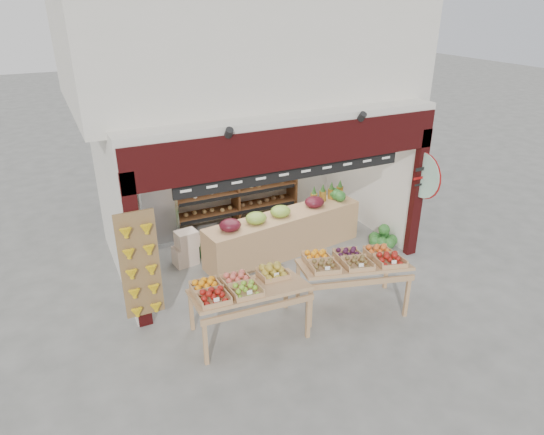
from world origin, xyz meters
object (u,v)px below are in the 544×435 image
(mid_counter, at_px, (284,232))
(display_table_right, at_px, (353,262))
(watermelon_pile, at_px, (383,238))
(display_table_left, at_px, (240,288))
(refrigerator, at_px, (154,199))
(back_shelving, at_px, (235,174))
(cardboard_stack, at_px, (196,248))

(mid_counter, relative_size, display_table_right, 1.79)
(display_table_right, distance_m, watermelon_pile, 2.58)
(mid_counter, relative_size, display_table_left, 1.94)
(refrigerator, xyz_separation_m, mid_counter, (2.23, -1.65, -0.52))
(display_table_left, xyz_separation_m, watermelon_pile, (3.89, 1.47, -0.71))
(mid_counter, xyz_separation_m, watermelon_pile, (2.08, -0.63, -0.32))
(back_shelving, bearing_deg, mid_counter, -80.23)
(back_shelving, xyz_separation_m, watermelon_pile, (2.40, -2.47, -1.03))
(back_shelving, height_order, display_table_right, back_shelving)
(mid_counter, height_order, display_table_left, display_table_left)
(back_shelving, bearing_deg, watermelon_pile, -45.85)
(back_shelving, relative_size, mid_counter, 0.86)
(display_table_right, bearing_deg, cardboard_stack, 125.07)
(back_shelving, height_order, refrigerator, refrigerator)
(back_shelving, relative_size, cardboard_stack, 2.89)
(display_table_right, height_order, watermelon_pile, display_table_right)
(refrigerator, height_order, watermelon_pile, refrigerator)
(display_table_right, relative_size, watermelon_pile, 3.28)
(back_shelving, distance_m, display_table_left, 4.23)
(refrigerator, xyz_separation_m, display_table_left, (0.42, -3.74, -0.13))
(refrigerator, bearing_deg, display_table_left, -85.25)
(back_shelving, distance_m, refrigerator, 1.93)
(cardboard_stack, bearing_deg, watermelon_pile, -16.47)
(refrigerator, bearing_deg, display_table_right, -59.73)
(display_table_left, height_order, display_table_right, display_table_right)
(display_table_left, distance_m, watermelon_pile, 4.22)
(refrigerator, relative_size, mid_counter, 0.57)
(display_table_left, bearing_deg, mid_counter, 49.14)
(back_shelving, distance_m, cardboard_stack, 2.16)
(cardboard_stack, xyz_separation_m, display_table_left, (-0.08, -2.60, 0.60))
(watermelon_pile, bearing_deg, display_table_left, -159.33)
(refrigerator, distance_m, display_table_left, 3.77)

